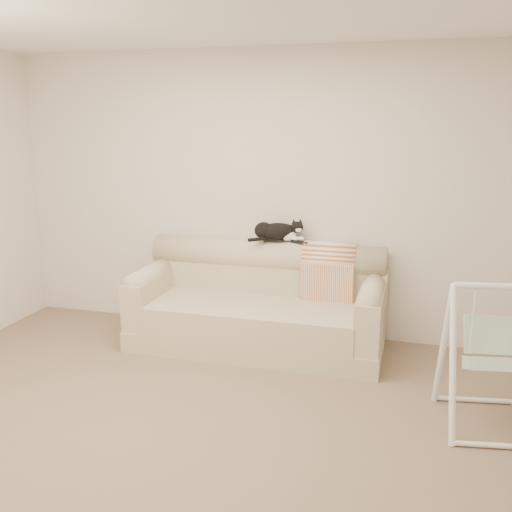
{
  "coord_description": "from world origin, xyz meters",
  "views": [
    {
      "loc": [
        1.28,
        -3.06,
        1.97
      ],
      "look_at": [
        0.07,
        1.27,
        0.9
      ],
      "focal_mm": 40.0,
      "sensor_mm": 36.0,
      "label": 1
    }
  ],
  "objects": [
    {
      "name": "tuxedo_cat",
      "position": [
        0.1,
        1.85,
        1.0
      ],
      "size": [
        0.49,
        0.34,
        0.2
      ],
      "color": "black",
      "rests_on": "sofa"
    },
    {
      "name": "remote_a",
      "position": [
        0.07,
        1.85,
        0.91
      ],
      "size": [
        0.18,
        0.06,
        0.03
      ],
      "color": "black",
      "rests_on": "sofa"
    },
    {
      "name": "remote_b",
      "position": [
        0.31,
        1.85,
        0.91
      ],
      "size": [
        0.18,
        0.1,
        0.02
      ],
      "color": "black",
      "rests_on": "sofa"
    },
    {
      "name": "room_shell",
      "position": [
        0.0,
        0.0,
        1.53
      ],
      "size": [
        5.04,
        4.04,
        2.6
      ],
      "color": "beige",
      "rests_on": "ground"
    },
    {
      "name": "baby_swing",
      "position": [
        1.82,
        0.67,
        0.49
      ],
      "size": [
        0.69,
        0.72,
        0.98
      ],
      "color": "white",
      "rests_on": "ground"
    },
    {
      "name": "ground_plane",
      "position": [
        0.0,
        0.0,
        0.0
      ],
      "size": [
        5.0,
        5.0,
        0.0
      ],
      "primitive_type": "plane",
      "color": "brown",
      "rests_on": "ground"
    },
    {
      "name": "throw_blanket",
      "position": [
        0.59,
        1.84,
        0.72
      ],
      "size": [
        0.47,
        0.38,
        0.58
      ],
      "color": "#B95022",
      "rests_on": "sofa"
    },
    {
      "name": "sofa",
      "position": [
        -0.0,
        1.62,
        0.35
      ],
      "size": [
        2.2,
        0.93,
        0.9
      ],
      "color": "beige",
      "rests_on": "ground"
    }
  ]
}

